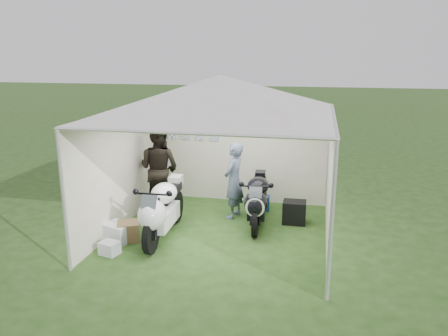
{
  "coord_description": "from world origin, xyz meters",
  "views": [
    {
      "loc": [
        1.77,
        -7.66,
        3.35
      ],
      "look_at": [
        -0.0,
        0.35,
        1.21
      ],
      "focal_mm": 35.0,
      "sensor_mm": 36.0,
      "label": 1
    }
  ],
  "objects": [
    {
      "name": "ground",
      "position": [
        0.0,
        0.0,
        0.0
      ],
      "size": [
        80.0,
        80.0,
        0.0
      ],
      "primitive_type": "plane",
      "color": "#244515",
      "rests_on": "ground"
    },
    {
      "name": "canopy_tent",
      "position": [
        -0.0,
        0.03,
        2.58
      ],
      "size": [
        5.66,
        5.66,
        3.0
      ],
      "color": "silver",
      "rests_on": "ground"
    },
    {
      "name": "motorcycle_white",
      "position": [
        -1.0,
        -0.48,
        0.59
      ],
      "size": [
        0.53,
        2.15,
        1.06
      ],
      "rotation": [
        0.0,
        0.0,
        0.04
      ],
      "color": "black",
      "rests_on": "ground"
    },
    {
      "name": "motorcycle_black",
      "position": [
        0.64,
        0.56,
        0.55
      ],
      "size": [
        0.54,
        1.99,
        0.98
      ],
      "rotation": [
        0.0,
        0.0,
        0.08
      ],
      "color": "black",
      "rests_on": "ground"
    },
    {
      "name": "paddock_stand",
      "position": [
        0.57,
        1.47,
        0.16
      ],
      "size": [
        0.44,
        0.29,
        0.32
      ],
      "primitive_type": "cube",
      "rotation": [
        0.0,
        0.0,
        0.08
      ],
      "color": "#1D47B1",
      "rests_on": "ground"
    },
    {
      "name": "person_dark_jacket",
      "position": [
        -1.55,
        0.91,
        0.96
      ],
      "size": [
        1.09,
        0.94,
        1.93
      ],
      "primitive_type": "imported",
      "rotation": [
        0.0,
        0.0,
        2.88
      ],
      "color": "black",
      "rests_on": "ground"
    },
    {
      "name": "person_blue_jacket",
      "position": [
        0.09,
        0.9,
        0.8
      ],
      "size": [
        0.52,
        0.66,
        1.6
      ],
      "primitive_type": "imported",
      "rotation": [
        0.0,
        0.0,
        -1.83
      ],
      "color": "slate",
      "rests_on": "ground"
    },
    {
      "name": "equipment_box",
      "position": [
        1.36,
        0.82,
        0.23
      ],
      "size": [
        0.47,
        0.38,
        0.47
      ],
      "primitive_type": "cube",
      "rotation": [
        0.0,
        0.0,
        0.01
      ],
      "color": "black",
      "rests_on": "ground"
    },
    {
      "name": "crate_0",
      "position": [
        -1.75,
        -0.77,
        0.17
      ],
      "size": [
        0.61,
        0.54,
        0.33
      ],
      "primitive_type": "cube",
      "rotation": [
        0.0,
        0.0,
        -0.36
      ],
      "color": "silver",
      "rests_on": "ground"
    },
    {
      "name": "crate_1",
      "position": [
        -1.58,
        -0.7,
        0.18
      ],
      "size": [
        0.51,
        0.51,
        0.35
      ],
      "primitive_type": "cube",
      "rotation": [
        0.0,
        0.0,
        0.4
      ],
      "color": "brown",
      "rests_on": "ground"
    },
    {
      "name": "crate_2",
      "position": [
        -1.65,
        -1.32,
        0.11
      ],
      "size": [
        0.36,
        0.33,
        0.23
      ],
      "primitive_type": "cube",
      "rotation": [
        0.0,
        0.0,
        -0.26
      ],
      "color": "silver",
      "rests_on": "ground"
    }
  ]
}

